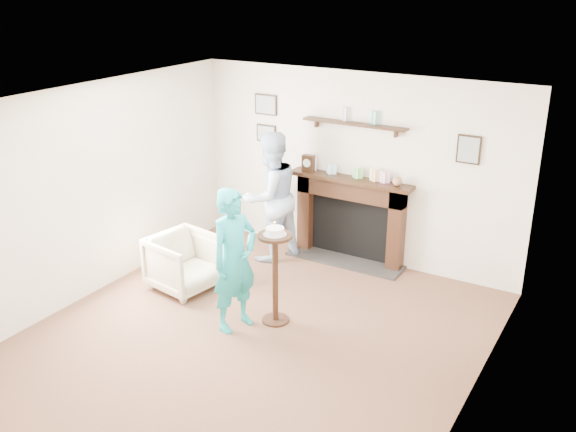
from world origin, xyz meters
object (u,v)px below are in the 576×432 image
object	(u,v)px
armchair	(186,288)
woman	(237,326)
man	(271,257)
pedestal_table	(275,261)

from	to	relation	value
armchair	woman	xyz separation A→B (m)	(1.05, -0.43, 0.00)
armchair	man	world-z (taller)	man
man	woman	distance (m)	1.84
woman	pedestal_table	distance (m)	0.86
man	woman	xyz separation A→B (m)	(0.62, -1.73, 0.00)
man	woman	world-z (taller)	man
armchair	woman	distance (m)	1.13
woman	pedestal_table	bearing A→B (deg)	-30.20
man	woman	bearing A→B (deg)	40.68
armchair	woman	size ratio (longest dim) A/B	0.47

